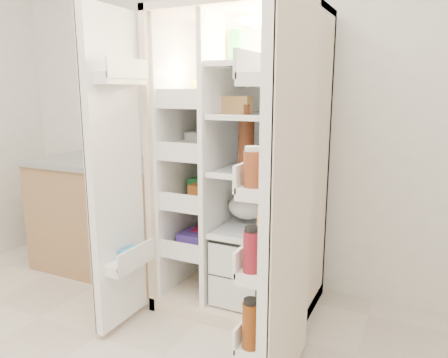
% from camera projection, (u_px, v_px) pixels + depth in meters
% --- Properties ---
extents(wall_back, '(4.00, 0.02, 2.70)m').
position_uv_depth(wall_back, '(250.00, 89.00, 2.88)').
color(wall_back, silver).
rests_on(wall_back, floor).
extents(refrigerator, '(0.92, 0.70, 1.80)m').
position_uv_depth(refrigerator, '(246.00, 188.00, 2.64)').
color(refrigerator, beige).
rests_on(refrigerator, floor).
extents(freezer_door, '(0.15, 0.40, 1.72)m').
position_uv_depth(freezer_door, '(116.00, 175.00, 2.30)').
color(freezer_door, white).
rests_on(freezer_door, floor).
extents(fridge_door, '(0.17, 0.58, 1.72)m').
position_uv_depth(fridge_door, '(284.00, 204.00, 1.80)').
color(fridge_door, white).
rests_on(fridge_door, floor).
extents(kitchen_counter, '(1.15, 0.61, 0.84)m').
position_uv_depth(kitchen_counter, '(109.00, 215.00, 3.18)').
color(kitchen_counter, '#9D6F4E').
rests_on(kitchen_counter, floor).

